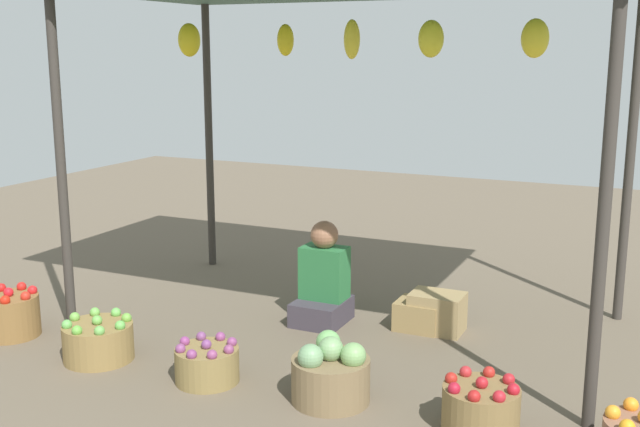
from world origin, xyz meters
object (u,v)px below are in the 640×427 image
object	(u,v)px
vendor_person	(323,284)
basket_red_tomatoes	(10,315)
wooden_crate_stacked_rear	(419,315)
basket_purple_onions	(207,363)
basket_cabbages	(331,374)
basket_green_apples	(98,341)
basket_red_apples	(481,408)
wooden_crate_near_vendor	(437,312)

from	to	relation	value
vendor_person	basket_red_tomatoes	distance (m)	2.28
wooden_crate_stacked_rear	basket_red_tomatoes	bearing A→B (deg)	-152.34
vendor_person	basket_red_tomatoes	xyz separation A→B (m)	(-1.92, -1.22, -0.14)
vendor_person	wooden_crate_stacked_rear	bearing A→B (deg)	12.51
wooden_crate_stacked_rear	basket_purple_onions	bearing A→B (deg)	-122.13
basket_cabbages	wooden_crate_stacked_rear	size ratio (longest dim) A/B	1.41
basket_red_tomatoes	basket_green_apples	size ratio (longest dim) A/B	0.88
basket_purple_onions	basket_red_apples	xyz separation A→B (m)	(1.70, 0.07, 0.02)
basket_green_apples	basket_red_apples	size ratio (longest dim) A/B	1.11
vendor_person	basket_red_apples	size ratio (longest dim) A/B	1.86
vendor_person	wooden_crate_stacked_rear	xyz separation A→B (m)	(0.71, 0.16, -0.19)
basket_green_apples	wooden_crate_stacked_rear	xyz separation A→B (m)	(1.76, 1.46, -0.02)
wooden_crate_stacked_rear	basket_green_apples	bearing A→B (deg)	-140.34
vendor_person	wooden_crate_near_vendor	size ratio (longest dim) A/B	2.02
wooden_crate_stacked_rear	basket_cabbages	bearing A→B (deg)	-94.12
basket_cabbages	basket_red_apples	size ratio (longest dim) A/B	1.11
basket_red_tomatoes	wooden_crate_near_vendor	size ratio (longest dim) A/B	1.06
basket_cabbages	basket_green_apples	bearing A→B (deg)	-177.20
vendor_person	basket_green_apples	world-z (taller)	vendor_person
basket_green_apples	wooden_crate_stacked_rear	size ratio (longest dim) A/B	1.41
basket_green_apples	wooden_crate_near_vendor	world-z (taller)	basket_green_apples
wooden_crate_near_vendor	basket_purple_onions	bearing A→B (deg)	-125.57
basket_red_tomatoes	wooden_crate_stacked_rear	size ratio (longest dim) A/B	1.24
vendor_person	basket_cabbages	distance (m)	1.37
basket_green_apples	basket_red_apples	xyz separation A→B (m)	(2.55, 0.08, 0.01)
basket_purple_onions	wooden_crate_stacked_rear	distance (m)	1.71
basket_cabbages	wooden_crate_stacked_rear	world-z (taller)	basket_cabbages
basket_red_tomatoes	basket_red_apples	bearing A→B (deg)	-0.06
basket_red_apples	wooden_crate_stacked_rear	size ratio (longest dim) A/B	1.27
vendor_person	wooden_crate_near_vendor	distance (m)	0.87
basket_red_tomatoes	basket_purple_onions	world-z (taller)	basket_red_tomatoes
basket_green_apples	basket_red_apples	bearing A→B (deg)	1.73
basket_purple_onions	basket_cabbages	size ratio (longest dim) A/B	0.86
vendor_person	wooden_crate_near_vendor	xyz separation A→B (m)	(0.84, 0.17, -0.15)
basket_red_tomatoes	basket_purple_onions	bearing A→B (deg)	-2.38
vendor_person	basket_green_apples	xyz separation A→B (m)	(-1.05, -1.30, -0.17)
vendor_person	basket_cabbages	bearing A→B (deg)	-63.45
basket_purple_onions	wooden_crate_stacked_rear	bearing A→B (deg)	57.87
basket_red_tomatoes	basket_red_apples	distance (m)	3.43
wooden_crate_near_vendor	basket_red_apples	bearing A→B (deg)	-64.68
vendor_person	basket_green_apples	size ratio (longest dim) A/B	1.68
wooden_crate_stacked_rear	wooden_crate_near_vendor	bearing A→B (deg)	3.74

